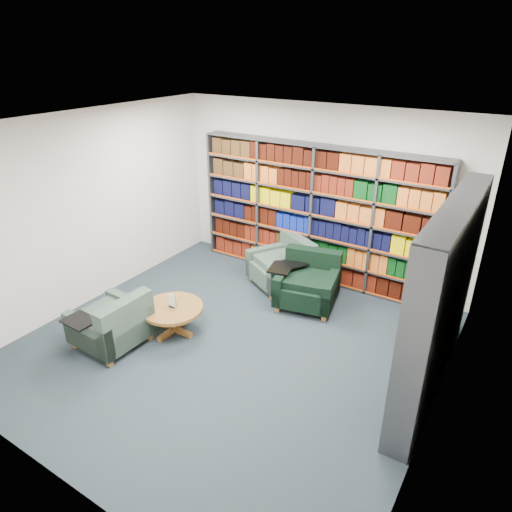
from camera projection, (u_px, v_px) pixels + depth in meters
The scene contains 7 objects.
room_shell at pixel (229, 248), 5.40m from camera, with size 5.02×5.02×2.82m.
bookshelf_back at pixel (314, 214), 7.32m from camera, with size 4.00×0.28×2.20m.
bookshelf_right at pixel (441, 302), 4.86m from camera, with size 0.28×2.50×2.20m.
chair_teal_left at pixel (285, 266), 7.39m from camera, with size 1.15×1.15×0.77m.
chair_green_right at pixel (308, 283), 6.87m from camera, with size 1.09×1.01×0.77m.
chair_teal_front at pixel (114, 326), 5.86m from camera, with size 0.84×0.97×0.74m.
coffee_table at pixel (173, 312), 6.14m from camera, with size 0.83×0.83×0.58m.
Camera 1 is at (2.91, -4.00, 3.61)m, focal length 32.00 mm.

